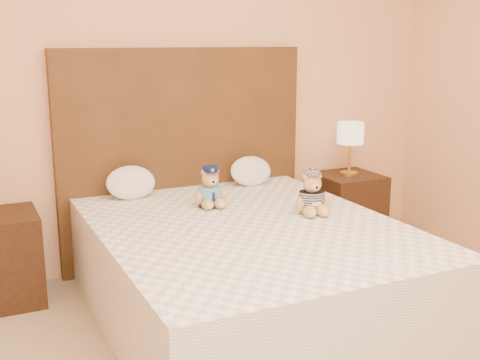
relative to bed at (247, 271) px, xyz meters
name	(u,v)px	position (x,y,z in m)	size (l,w,h in m)	color
bed	(247,271)	(0.00, 0.00, 0.00)	(1.60, 2.00, 0.55)	white
headboard	(184,158)	(0.00, 1.01, 0.47)	(1.75, 0.08, 1.50)	#523318
nightstand_left	(1,259)	(-1.25, 0.80, 0.00)	(0.45, 0.45, 0.55)	#371F11
nightstand_right	(347,209)	(1.25, 0.80, 0.00)	(0.45, 0.45, 0.55)	#371F11
lamp	(350,136)	(1.25, 0.80, 0.57)	(0.20, 0.20, 0.40)	gold
teddy_police	(210,187)	(-0.04, 0.43, 0.40)	(0.21, 0.21, 0.25)	tan
teddy_prisoner	(312,193)	(0.43, 0.02, 0.40)	(0.22, 0.21, 0.25)	tan
pillow_left	(131,181)	(-0.43, 0.83, 0.39)	(0.32, 0.21, 0.23)	white
pillow_right	(251,170)	(0.43, 0.83, 0.38)	(0.31, 0.20, 0.22)	white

